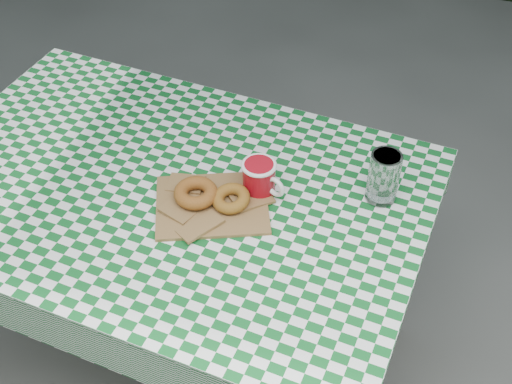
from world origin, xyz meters
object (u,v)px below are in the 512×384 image
coffee_mug (259,178)px  drinking_glass (383,177)px  table (178,282)px  paper_bag (212,204)px

coffee_mug → drinking_glass: 0.30m
drinking_glass → coffee_mug: bearing=-165.9°
table → coffee_mug: size_ratio=7.89×
coffee_mug → table: bearing=-144.3°
coffee_mug → drinking_glass: (0.29, 0.07, 0.02)m
table → drinking_glass: bearing=19.1°
table → paper_bag: size_ratio=4.70×
table → drinking_glass: drinking_glass is taller
table → paper_bag: paper_bag is taller
paper_bag → coffee_mug: bearing=42.9°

